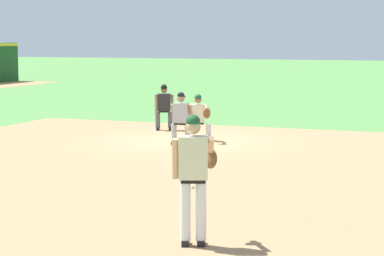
{
  "coord_description": "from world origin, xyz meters",
  "views": [
    {
      "loc": [
        -19.52,
        -7.45,
        2.91
      ],
      "look_at": [
        -6.96,
        -2.68,
        1.29
      ],
      "focal_mm": 70.0,
      "sensor_mm": 36.0,
      "label": 1
    }
  ],
  "objects_px": {
    "first_base_bag": "(191,140)",
    "umpire": "(164,105)",
    "baseball": "(192,186)",
    "baserunner": "(181,116)",
    "first_baseman": "(199,115)",
    "pitcher": "(194,171)"
  },
  "relations": [
    {
      "from": "first_baseman",
      "to": "umpire",
      "type": "distance_m",
      "value": 2.71
    },
    {
      "from": "first_baseman",
      "to": "baserunner",
      "type": "xyz_separation_m",
      "value": [
        -1.0,
        0.14,
        0.06
      ]
    },
    {
      "from": "first_base_bag",
      "to": "umpire",
      "type": "height_order",
      "value": "umpire"
    },
    {
      "from": "first_base_bag",
      "to": "first_baseman",
      "type": "relative_size",
      "value": 0.28
    },
    {
      "from": "first_base_bag",
      "to": "baserunner",
      "type": "distance_m",
      "value": 1.05
    },
    {
      "from": "first_base_bag",
      "to": "umpire",
      "type": "distance_m",
      "value": 2.9
    },
    {
      "from": "first_baseman",
      "to": "first_base_bag",
      "type": "bearing_deg",
      "value": 150.74
    },
    {
      "from": "first_base_bag",
      "to": "baseball",
      "type": "bearing_deg",
      "value": -158.8
    },
    {
      "from": "baseball",
      "to": "first_baseman",
      "type": "relative_size",
      "value": 0.06
    },
    {
      "from": "baserunner",
      "to": "first_baseman",
      "type": "bearing_deg",
      "value": -8.1
    },
    {
      "from": "first_base_bag",
      "to": "first_baseman",
      "type": "bearing_deg",
      "value": -29.26
    },
    {
      "from": "umpire",
      "to": "first_base_bag",
      "type": "bearing_deg",
      "value": -141.6
    },
    {
      "from": "baseball",
      "to": "baserunner",
      "type": "relative_size",
      "value": 0.05
    },
    {
      "from": "pitcher",
      "to": "baserunner",
      "type": "relative_size",
      "value": 1.27
    },
    {
      "from": "baseball",
      "to": "umpire",
      "type": "distance_m",
      "value": 9.34
    },
    {
      "from": "first_baseman",
      "to": "pitcher",
      "type": "bearing_deg",
      "value": -160.03
    },
    {
      "from": "first_base_bag",
      "to": "baserunner",
      "type": "bearing_deg",
      "value": -179.9
    },
    {
      "from": "baseball",
      "to": "baserunner",
      "type": "xyz_separation_m",
      "value": [
        5.4,
        2.38,
        0.76
      ]
    },
    {
      "from": "umpire",
      "to": "first_baseman",
      "type": "bearing_deg",
      "value": -135.83
    },
    {
      "from": "first_base_bag",
      "to": "pitcher",
      "type": "xyz_separation_m",
      "value": [
        -9.89,
        -3.83,
        1.01
      ]
    },
    {
      "from": "first_baseman",
      "to": "umpire",
      "type": "relative_size",
      "value": 0.92
    },
    {
      "from": "baserunner",
      "to": "umpire",
      "type": "bearing_deg",
      "value": 30.66
    }
  ]
}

